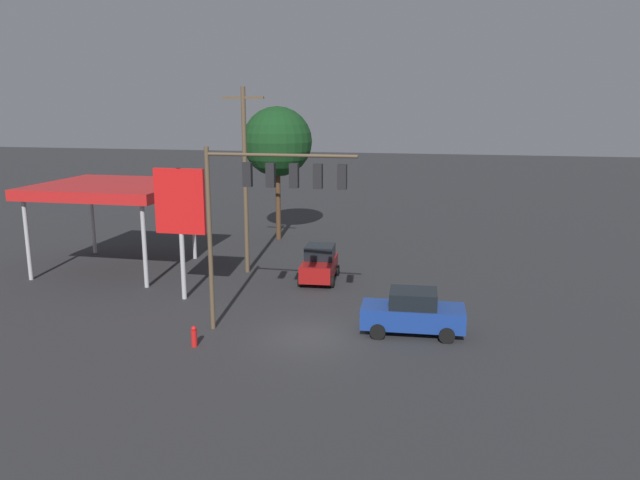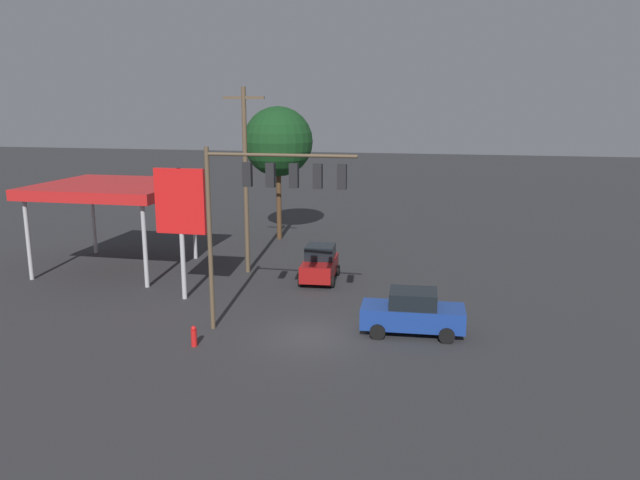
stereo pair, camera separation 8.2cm
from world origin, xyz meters
The scene contains 9 objects.
ground_plane centered at (0.00, 0.00, 0.00)m, with size 200.00×200.00×0.00m, color #2D2D30.
traffic_signal_assembly centered at (1.80, -0.05, 6.12)m, with size 6.46×0.43×7.97m.
utility_pole centered at (5.94, -9.34, 5.61)m, with size 2.40×0.26×10.63m.
gas_station_canopy centered at (13.81, -8.50, 4.78)m, with size 8.28×7.77×5.15m.
price_sign centered at (7.43, -3.75, 4.75)m, with size 2.59×0.27×6.63m.
hatchback_crossing centered at (1.42, -8.49, 0.95)m, with size 2.18×3.91×1.97m.
sedan_waiting centered at (-4.24, -1.25, 0.95)m, with size 4.49×2.25×1.93m.
street_tree centered at (6.63, -18.53, 7.04)m, with size 4.93×4.93×9.53m.
fire_hydrant centered at (4.38, 2.11, 0.44)m, with size 0.24×0.24×0.88m.
Camera 1 is at (-5.65, 24.47, 9.74)m, focal length 35.00 mm.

